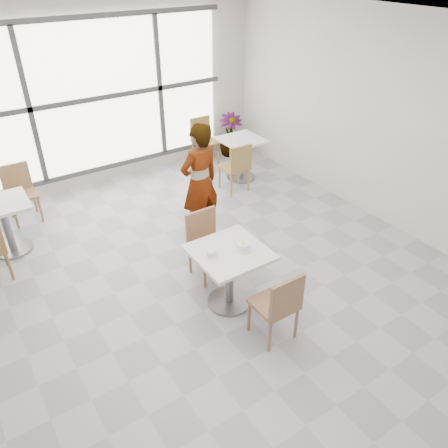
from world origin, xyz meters
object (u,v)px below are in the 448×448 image
bg_table_left (5,220)px  plant_right (230,135)px  bg_table_right (241,153)px  bg_chair_right_near (237,165)px  coffee_cup (211,254)px  chair_far (206,240)px  chair_near (279,303)px  oatmeal_bowl (243,245)px  person (200,183)px  main_table (229,267)px  bg_chair_left_far (20,189)px  bg_chair_right_far (203,137)px

bg_table_left → plant_right: size_ratio=0.90×
bg_table_left → bg_table_right: 3.98m
bg_chair_right_near → coffee_cup: bearing=49.5°
chair_far → bg_table_right: (1.98, 2.02, -0.01)m
bg_table_left → bg_chair_right_near: size_ratio=0.86×
chair_near → oatmeal_bowl: 0.77m
bg_chair_right_near → plant_right: bg_chair_right_near is taller
bg_table_left → plant_right: plant_right is taller
oatmeal_bowl → bg_table_left: (-2.07, 2.61, -0.31)m
person → plant_right: 3.04m
oatmeal_bowl → person: person is taller
main_table → chair_near: 0.76m
person → bg_chair_right_near: bearing=-153.4°
bg_chair_left_far → bg_chair_right_far: (3.43, 0.30, 0.00)m
main_table → bg_chair_left_far: bg_chair_left_far is taller
bg_table_right → bg_chair_left_far: bg_chair_left_far is taller
bg_table_right → bg_chair_right_far: size_ratio=0.86×
person → bg_table_right: bearing=-149.9°
coffee_cup → bg_chair_left_far: bearing=111.6°
plant_right → bg_chair_right_near: bearing=-120.2°
chair_far → person: 0.95m
main_table → bg_chair_right_far: 4.13m
bg_table_right → chair_near: bearing=-119.7°
coffee_cup → bg_table_left: 3.06m
coffee_cup → bg_table_right: 3.51m
chair_near → coffee_cup: (-0.33, 0.79, 0.28)m
main_table → oatmeal_bowl: oatmeal_bowl is taller
chair_near → coffee_cup: chair_near is taller
plant_right → person: bearing=-132.2°
chair_far → oatmeal_bowl: bearing=-84.6°
main_table → bg_table_left: size_ratio=1.07×
bg_chair_left_far → bg_table_left: bearing=-114.2°
coffee_cup → bg_table_right: (2.29, 2.65, -0.29)m
bg_table_left → bg_table_right: size_ratio=1.00×
chair_far → bg_table_right: 2.83m
oatmeal_bowl → bg_table_left: oatmeal_bowl is taller
chair_near → oatmeal_bowl: chair_near is taller
main_table → person: bearing=71.6°
chair_near → plant_right: chair_near is taller
person → bg_chair_right_far: size_ratio=1.96×
bg_chair_left_far → plant_right: (4.05, 0.30, -0.08)m
bg_chair_right_near → bg_chair_right_far: same height
bg_table_left → chair_near: bearing=-58.7°
oatmeal_bowl → coffee_cup: 0.38m
chair_near → person: bearing=-99.7°
bg_table_right → oatmeal_bowl: bearing=-125.1°
chair_far → bg_chair_left_far: (-1.63, 2.72, 0.00)m
coffee_cup → oatmeal_bowl: bearing=-11.4°
bg_chair_right_far → person: bearing=-122.0°
chair_near → bg_chair_left_far: 4.45m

